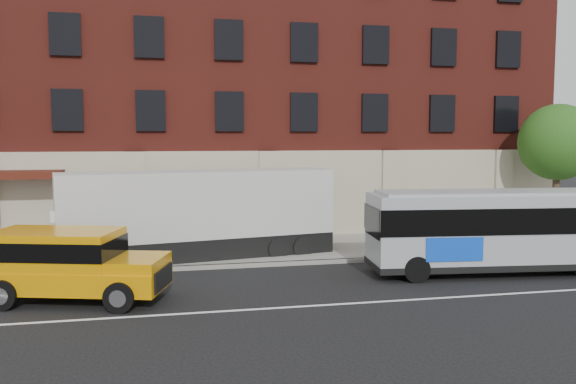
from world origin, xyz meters
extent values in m
plane|color=black|center=(0.00, 0.00, 0.00)|extent=(120.00, 120.00, 0.00)
cube|color=gray|center=(0.00, 9.00, 0.07)|extent=(60.00, 6.00, 0.15)
cube|color=gray|center=(0.00, 6.00, 0.07)|extent=(60.00, 0.25, 0.15)
cube|color=silver|center=(0.00, 0.50, 0.01)|extent=(60.00, 0.12, 0.01)
cube|color=maroon|center=(0.00, 17.00, 7.65)|extent=(30.00, 10.00, 15.00)
cube|color=#AFA18B|center=(0.00, 11.85, 2.15)|extent=(30.00, 0.35, 4.00)
cube|color=#42150B|center=(-11.00, 11.00, 3.25)|extent=(4.20, 2.20, 0.30)
cube|color=#AFA18B|center=(-6.00, 11.75, 2.15)|extent=(0.90, 0.55, 4.00)
cube|color=#AFA18B|center=(0.00, 11.75, 2.15)|extent=(0.90, 0.55, 4.00)
cube|color=#AFA18B|center=(6.00, 11.75, 2.15)|extent=(0.90, 0.55, 4.00)
cube|color=#AFA18B|center=(12.00, 11.75, 2.15)|extent=(0.90, 0.55, 4.00)
cube|color=black|center=(-8.75, 11.92, 5.95)|extent=(1.30, 0.20, 1.80)
cube|color=black|center=(-5.25, 11.92, 5.95)|extent=(1.30, 0.20, 1.80)
cube|color=black|center=(-1.75, 11.92, 5.95)|extent=(1.30, 0.20, 1.80)
cube|color=black|center=(1.75, 11.92, 5.95)|extent=(1.30, 0.20, 1.80)
cube|color=black|center=(5.25, 11.92, 5.95)|extent=(1.30, 0.20, 1.80)
cube|color=black|center=(8.75, 11.92, 5.95)|extent=(1.30, 0.20, 1.80)
cube|color=black|center=(12.25, 11.92, 5.95)|extent=(1.30, 0.20, 1.80)
cube|color=black|center=(-8.75, 11.92, 9.15)|extent=(1.30, 0.20, 1.80)
cube|color=black|center=(-5.25, 11.92, 9.15)|extent=(1.30, 0.20, 1.80)
cube|color=black|center=(-1.75, 11.92, 9.15)|extent=(1.30, 0.20, 1.80)
cube|color=black|center=(1.75, 11.92, 9.15)|extent=(1.30, 0.20, 1.80)
cube|color=black|center=(5.25, 11.92, 9.15)|extent=(1.30, 0.20, 1.80)
cube|color=black|center=(8.75, 11.92, 9.15)|extent=(1.30, 0.20, 1.80)
cube|color=black|center=(12.25, 11.92, 9.15)|extent=(1.30, 0.20, 1.80)
cube|color=black|center=(-10.50, 11.78, 1.75)|extent=(2.60, 0.15, 2.80)
cube|color=black|center=(-4.50, 11.78, 1.75)|extent=(2.60, 0.15, 2.80)
cube|color=black|center=(1.50, 11.78, 1.75)|extent=(2.60, 0.15, 2.80)
cube|color=black|center=(7.50, 11.78, 1.75)|extent=(2.60, 0.15, 2.80)
cylinder|color=gray|center=(-8.50, 6.20, 1.25)|extent=(0.07, 0.07, 2.50)
cube|color=silver|center=(-8.50, 6.05, 2.05)|extent=(0.30, 0.03, 0.40)
cube|color=silver|center=(-8.50, 6.05, 1.55)|extent=(0.30, 0.03, 0.35)
cylinder|color=#332219|center=(13.50, 9.50, 1.65)|extent=(0.32, 0.32, 3.00)
sphere|color=#1F4C15|center=(13.50, 9.50, 4.55)|extent=(3.60, 3.60, 3.60)
sphere|color=#1F4C15|center=(14.20, 9.10, 4.05)|extent=(2.20, 2.20, 2.20)
sphere|color=#1F4C15|center=(12.90, 9.90, 4.15)|extent=(2.00, 2.00, 2.00)
cube|color=#999CA2|center=(7.42, 3.04, 1.57)|extent=(10.78, 3.31, 2.52)
cube|color=black|center=(7.42, 3.04, 0.40)|extent=(10.82, 3.36, 0.22)
cube|color=#999CA2|center=(7.42, 3.04, 2.87)|extent=(10.22, 3.00, 0.11)
cube|color=black|center=(7.42, 3.04, 1.99)|extent=(10.85, 3.39, 0.88)
cube|color=blue|center=(4.49, 2.21, 1.10)|extent=(1.94, 0.24, 0.80)
cube|color=blue|center=(10.17, 3.88, 1.10)|extent=(1.94, 0.24, 0.80)
cylinder|color=black|center=(3.27, 2.47, 0.44)|extent=(0.91, 0.36, 0.88)
cylinder|color=black|center=(3.48, 4.46, 0.44)|extent=(0.91, 0.36, 0.88)
cylinder|color=black|center=(9.98, 3.77, 0.44)|extent=(0.91, 0.36, 0.88)
cube|color=orange|center=(-7.39, 2.46, 0.70)|extent=(5.53, 3.52, 0.64)
cube|color=orange|center=(-7.96, 2.63, 1.55)|extent=(3.98, 3.02, 1.07)
cube|color=black|center=(-7.96, 2.63, 1.60)|extent=(4.04, 3.07, 0.53)
cube|color=orange|center=(-5.70, 1.95, 1.18)|extent=(2.12, 2.41, 0.32)
cube|color=black|center=(-4.91, 1.71, 0.75)|extent=(0.55, 1.66, 0.59)
cylinder|color=black|center=(-6.11, 0.98, 0.43)|extent=(0.91, 0.53, 0.86)
cylinder|color=silver|center=(-6.11, 0.98, 0.43)|extent=(0.54, 0.44, 0.47)
cylinder|color=black|center=(-5.50, 2.98, 0.43)|extent=(0.91, 0.53, 0.86)
cylinder|color=silver|center=(-5.50, 2.98, 0.43)|extent=(0.54, 0.44, 0.47)
cylinder|color=black|center=(-9.28, 1.93, 0.43)|extent=(0.91, 0.53, 0.86)
cylinder|color=silver|center=(-9.28, 1.93, 0.43)|extent=(0.54, 0.44, 0.47)
cylinder|color=black|center=(-8.68, 3.94, 0.43)|extent=(0.91, 0.53, 0.86)
cylinder|color=silver|center=(-8.68, 3.94, 0.43)|extent=(0.54, 0.44, 0.47)
cube|color=black|center=(-3.46, 7.60, 0.48)|extent=(10.67, 3.88, 0.96)
cube|color=silver|center=(-3.46, 7.60, 2.22)|extent=(10.68, 3.91, 2.53)
cylinder|color=black|center=(-7.15, 5.93, 0.44)|extent=(0.90, 0.39, 0.87)
cylinder|color=black|center=(-7.50, 7.91, 0.44)|extent=(0.90, 0.39, 0.87)
cylinder|color=black|center=(-6.12, 6.11, 0.44)|extent=(0.90, 0.39, 0.87)
cylinder|color=black|center=(-6.47, 8.09, 0.44)|extent=(0.90, 0.39, 0.87)
cylinder|color=black|center=(-0.45, 7.11, 0.44)|extent=(0.90, 0.39, 0.87)
cylinder|color=black|center=(-0.80, 9.09, 0.44)|extent=(0.90, 0.39, 0.87)
cylinder|color=black|center=(0.58, 7.29, 0.44)|extent=(0.90, 0.39, 0.87)
cylinder|color=black|center=(0.23, 9.27, 0.44)|extent=(0.90, 0.39, 0.87)
camera|label=1|loc=(-5.05, -15.81, 4.78)|focal=37.80mm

